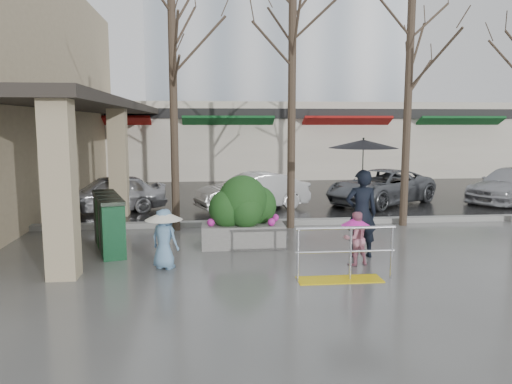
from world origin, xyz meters
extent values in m
plane|color=#51514F|center=(0.00, 0.00, 0.00)|extent=(120.00, 120.00, 0.00)
cube|color=black|center=(0.00, 22.00, 0.01)|extent=(120.00, 36.00, 0.01)
cube|color=gray|center=(0.00, 4.00, 0.07)|extent=(120.00, 0.30, 0.15)
cube|color=#2D2823|center=(-4.80, 8.00, 3.62)|extent=(2.80, 18.00, 0.25)
cube|color=tan|center=(-3.90, -0.50, 1.75)|extent=(0.55, 0.55, 3.50)
cube|color=tan|center=(-3.90, 6.00, 1.75)|extent=(0.55, 0.55, 3.50)
cube|color=beige|center=(2.00, 18.00, 2.00)|extent=(34.00, 6.00, 4.00)
cube|color=maroon|center=(-6.00, 15.10, 2.85)|extent=(4.50, 1.68, 0.87)
cube|color=#0F4C1E|center=(0.00, 15.10, 2.85)|extent=(4.50, 1.68, 0.87)
cube|color=maroon|center=(6.00, 15.10, 2.85)|extent=(4.50, 1.68, 0.87)
cube|color=#0F4C1E|center=(12.00, 15.10, 2.85)|extent=(4.50, 1.68, 0.87)
cube|color=black|center=(2.00, 15.10, 3.40)|extent=(34.00, 0.35, 0.50)
cube|color=yellow|center=(1.30, -1.20, 0.01)|extent=(1.60, 0.50, 0.02)
cylinder|color=silver|center=(0.50, -1.20, 0.50)|extent=(0.05, 0.05, 1.00)
cylinder|color=silver|center=(1.50, -1.20, 0.50)|extent=(0.05, 0.05, 1.00)
cylinder|color=silver|center=(2.30, -1.20, 0.50)|extent=(0.05, 0.05, 1.00)
cylinder|color=silver|center=(1.40, -1.20, 1.00)|extent=(1.90, 0.06, 0.06)
cylinder|color=silver|center=(1.40, -1.20, 0.55)|extent=(1.90, 0.04, 0.04)
cylinder|color=#382B21|center=(-2.00, 3.60, 3.40)|extent=(0.22, 0.22, 6.80)
cylinder|color=#382B21|center=(1.20, 3.60, 3.50)|extent=(0.22, 0.22, 7.00)
cylinder|color=#382B21|center=(4.50, 3.60, 3.25)|extent=(0.22, 0.22, 6.50)
imported|color=black|center=(2.21, 0.40, 0.97)|extent=(0.73, 0.50, 1.94)
cylinder|color=black|center=(2.21, 0.40, 1.97)|extent=(0.02, 0.02, 1.23)
cone|color=black|center=(2.21, 0.40, 2.49)|extent=(1.51, 1.51, 0.18)
sphere|color=black|center=(2.21, 0.40, 2.60)|extent=(0.05, 0.05, 0.05)
imported|color=#CA7B91|center=(1.89, -0.23, 0.56)|extent=(0.65, 0.56, 1.13)
cylinder|color=black|center=(1.89, -0.23, 0.77)|extent=(0.02, 0.02, 0.49)
cone|color=#FF28C3|center=(1.89, -0.23, 0.92)|extent=(0.60, 0.60, 0.18)
sphere|color=black|center=(1.89, -0.23, 1.03)|extent=(0.05, 0.05, 0.05)
imported|color=#6893BA|center=(-2.03, -0.08, 0.61)|extent=(0.71, 0.65, 1.23)
cylinder|color=black|center=(-2.03, -0.08, 0.90)|extent=(0.02, 0.02, 0.57)
cone|color=white|center=(-2.03, -0.08, 1.10)|extent=(0.76, 0.76, 0.18)
sphere|color=black|center=(-2.03, -0.08, 1.21)|extent=(0.05, 0.05, 0.05)
cube|color=gray|center=(-0.31, 1.63, 0.27)|extent=(1.96, 0.99, 0.54)
ellipsoid|color=#1E3F14|center=(-0.31, 1.63, 1.08)|extent=(1.20, 1.08, 1.26)
sphere|color=#1E3F14|center=(-0.69, 1.52, 0.93)|extent=(0.86, 0.86, 0.86)
sphere|color=#1E3F14|center=(0.07, 1.80, 0.95)|extent=(0.91, 0.91, 0.91)
cube|color=#0B321A|center=(-3.20, 0.80, 0.59)|extent=(0.60, 0.60, 1.18)
cube|color=black|center=(-3.20, 0.80, 1.23)|extent=(0.64, 0.64, 0.09)
cube|color=black|center=(-3.37, 1.36, 0.59)|extent=(0.60, 0.60, 1.18)
cube|color=black|center=(-3.37, 1.36, 1.23)|extent=(0.64, 0.64, 0.09)
cube|color=#0C3613|center=(-3.53, 1.93, 0.59)|extent=(0.60, 0.60, 1.18)
cube|color=black|center=(-3.53, 1.93, 1.23)|extent=(0.64, 0.64, 0.09)
cube|color=black|center=(-3.70, 2.50, 0.59)|extent=(0.60, 0.60, 1.18)
cube|color=black|center=(-3.70, 2.50, 1.23)|extent=(0.64, 0.64, 0.09)
imported|color=#B0B0B5|center=(-4.35, 6.61, 0.63)|extent=(3.97, 2.47, 1.26)
imported|color=silver|center=(0.42, 6.63, 0.63)|extent=(4.05, 2.53, 1.26)
imported|color=slate|center=(5.16, 7.31, 0.63)|extent=(4.92, 4.30, 1.26)
imported|color=#A6A7AB|center=(10.17, 7.31, 0.63)|extent=(4.60, 3.84, 1.26)
camera|label=1|loc=(-1.21, -10.06, 2.94)|focal=35.00mm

